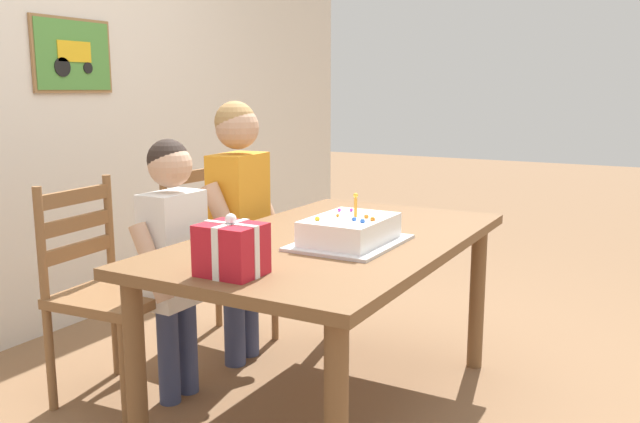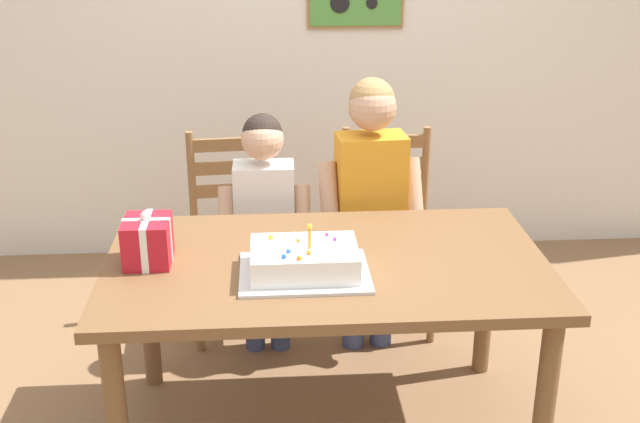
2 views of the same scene
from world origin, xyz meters
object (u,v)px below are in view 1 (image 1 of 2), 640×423
(dining_table, at_px, (334,259))
(birthday_cake, at_px, (350,232))
(child_older, at_px, (239,206))
(child_younger, at_px, (174,245))
(chair_left, at_px, (108,291))
(gift_box_red_large, at_px, (231,249))
(chair_right, at_px, (215,254))

(dining_table, xyz_separation_m, birthday_cake, (-0.08, -0.11, 0.14))
(dining_table, distance_m, child_older, 0.68)
(birthday_cake, height_order, child_younger, child_younger)
(chair_left, bearing_deg, dining_table, -67.84)
(gift_box_red_large, height_order, chair_right, chair_right)
(chair_left, distance_m, child_younger, 0.34)
(dining_table, bearing_deg, gift_box_red_large, 177.48)
(dining_table, relative_size, birthday_cake, 3.55)
(birthday_cake, bearing_deg, gift_box_red_large, 165.75)
(chair_right, bearing_deg, child_younger, -156.74)
(gift_box_red_large, height_order, chair_left, chair_left)
(dining_table, xyz_separation_m, gift_box_red_large, (-0.62, 0.03, 0.17))
(chair_right, bearing_deg, chair_left, -179.99)
(dining_table, height_order, chair_left, chair_left)
(birthday_cake, xyz_separation_m, chair_right, (0.44, 0.98, -0.30))
(dining_table, height_order, gift_box_red_large, gift_box_red_large)
(birthday_cake, relative_size, gift_box_red_large, 2.25)
(gift_box_red_large, relative_size, chair_right, 0.21)
(chair_left, height_order, child_older, child_older)
(chair_left, relative_size, child_older, 0.74)
(child_older, bearing_deg, dining_table, -110.68)
(child_older, bearing_deg, chair_left, 157.39)
(chair_right, xyz_separation_m, child_older, (-0.12, -0.25, 0.28))
(chair_left, xyz_separation_m, child_younger, (0.14, -0.25, 0.20))
(chair_right, height_order, child_younger, child_younger)
(gift_box_red_large, distance_m, chair_right, 1.33)
(dining_table, relative_size, child_younger, 1.43)
(gift_box_red_large, bearing_deg, dining_table, -2.52)
(birthday_cake, height_order, chair_right, chair_right)
(dining_table, distance_m, child_younger, 0.66)
(birthday_cake, xyz_separation_m, gift_box_red_large, (-0.54, 0.14, 0.03))
(dining_table, relative_size, chair_right, 1.70)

